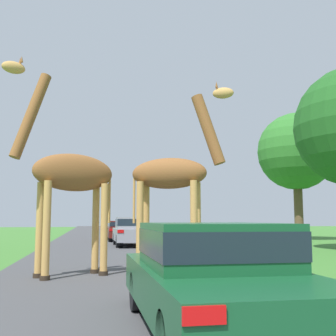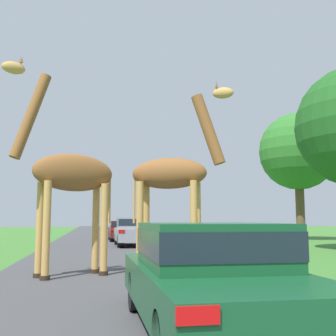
% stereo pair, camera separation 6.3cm
% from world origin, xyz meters
% --- Properties ---
extents(road, '(7.13, 120.00, 0.00)m').
position_xyz_m(road, '(0.00, 30.00, 0.00)').
color(road, '#424244').
rests_on(road, ground).
extents(giraffe_near_road, '(2.74, 1.51, 5.06)m').
position_xyz_m(giraffe_near_road, '(1.01, 10.65, 2.50)').
color(giraffe_near_road, tan).
rests_on(giraffe_near_road, ground).
extents(giraffe_companion, '(2.88, 1.61, 5.36)m').
position_xyz_m(giraffe_companion, '(-1.72, 10.62, 2.48)').
color(giraffe_companion, tan).
rests_on(giraffe_companion, ground).
extents(car_lead_maroon, '(1.81, 4.63, 1.37)m').
position_xyz_m(car_lead_maroon, '(0.39, 5.06, 0.73)').
color(car_lead_maroon, '#144C28').
rests_on(car_lead_maroon, ground).
extents(car_queue_right, '(1.72, 4.31, 1.52)m').
position_xyz_m(car_queue_right, '(1.01, 22.49, 0.80)').
color(car_queue_right, gray).
rests_on(car_queue_right, ground).
extents(car_queue_left, '(1.75, 4.30, 1.31)m').
position_xyz_m(car_queue_left, '(0.89, 28.15, 0.70)').
color(car_queue_left, '#561914').
rests_on(car_queue_left, ground).
extents(tree_far_right, '(5.38, 5.38, 8.83)m').
position_xyz_m(tree_far_right, '(12.96, 26.67, 6.10)').
color(tree_far_right, brown).
rests_on(tree_far_right, ground).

